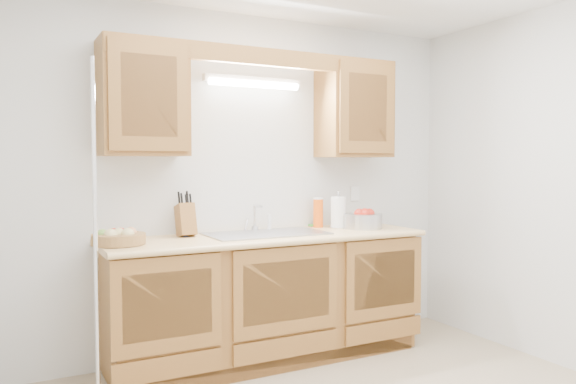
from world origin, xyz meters
TOP-DOWN VIEW (x-y plane):
  - room at (0.00, 0.00)m, footprint 3.52×3.50m
  - base_cabinets at (0.00, 1.20)m, footprint 2.20×0.60m
  - countertop at (0.00, 1.19)m, footprint 2.30×0.63m
  - upper_cabinet_left at (-0.83, 1.33)m, footprint 0.55×0.33m
  - upper_cabinet_right at (0.83, 1.33)m, footprint 0.55×0.33m
  - valance at (0.00, 1.19)m, footprint 2.20×0.05m
  - fluorescent_fixture at (0.00, 1.42)m, footprint 0.76×0.08m
  - sink at (0.00, 1.21)m, footprint 0.84×0.46m
  - wire_shelf_pole at (-1.20, 0.94)m, footprint 0.03×0.03m
  - outlet_plate at (0.95, 1.49)m, footprint 0.08×0.01m
  - fruit_basket at (-1.03, 1.16)m, footprint 0.40×0.40m
  - knife_block at (-0.54, 1.37)m, footprint 0.12×0.19m
  - orange_canister at (0.54, 1.40)m, footprint 0.09×0.09m
  - soap_bottle at (-0.54, 1.38)m, footprint 0.10×0.10m
  - sponge at (0.54, 1.44)m, footprint 0.11×0.08m
  - paper_towel at (0.65, 1.28)m, footprint 0.14×0.14m
  - apple_bowl at (0.81, 1.17)m, footprint 0.38×0.38m

SIDE VIEW (x-z plane):
  - base_cabinets at x=0.00m, z-range 0.01..0.87m
  - sink at x=0.00m, z-range 0.65..1.01m
  - countertop at x=0.00m, z-range 0.86..0.90m
  - sponge at x=0.54m, z-range 0.90..0.92m
  - fruit_basket at x=-1.03m, z-range 0.89..1.00m
  - apple_bowl at x=0.81m, z-range 0.89..1.04m
  - soap_bottle at x=-0.54m, z-range 0.90..1.07m
  - wire_shelf_pole at x=-1.20m, z-range 0.00..2.00m
  - knife_block at x=-0.54m, z-range 0.85..1.18m
  - orange_canister at x=0.54m, z-range 0.90..1.13m
  - paper_towel at x=0.65m, z-range 0.87..1.16m
  - outlet_plate at x=0.95m, z-range 1.09..1.21m
  - room at x=0.00m, z-range 0.00..2.50m
  - upper_cabinet_left at x=-0.83m, z-range 1.45..2.20m
  - upper_cabinet_right at x=0.83m, z-range 1.45..2.20m
  - fluorescent_fixture at x=0.00m, z-range 1.96..2.04m
  - valance at x=0.00m, z-range 2.08..2.20m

